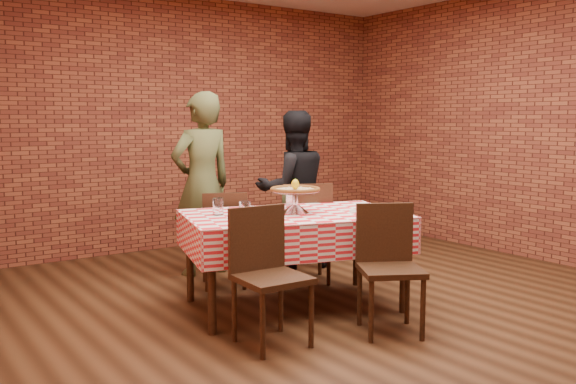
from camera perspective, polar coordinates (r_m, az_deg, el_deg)
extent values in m
plane|color=black|center=(5.01, 5.91, -10.65)|extent=(6.00, 6.00, 0.00)
plane|color=maroon|center=(7.31, -9.56, 6.33)|extent=(5.50, 0.00, 5.50)
cube|color=#382112|center=(4.93, 0.53, -6.37)|extent=(1.88, 1.41, 0.75)
cylinder|color=beige|center=(4.86, 0.67, 0.18)|extent=(0.40, 0.40, 0.03)
ellipsoid|color=#FFE609|center=(4.86, 0.67, 0.72)|extent=(0.06, 0.06, 0.08)
cylinder|color=white|center=(4.59, -4.03, -1.67)|extent=(0.10, 0.10, 0.13)
cylinder|color=white|center=(4.79, -6.49, -1.34)|extent=(0.10, 0.10, 0.13)
cylinder|color=white|center=(4.95, 6.59, -1.78)|extent=(0.20, 0.20, 0.01)
cube|color=white|center=(4.97, 7.93, -1.82)|extent=(0.05, 0.04, 0.00)
cube|color=white|center=(4.97, 8.45, -1.82)|extent=(0.06, 0.05, 0.00)
cube|color=silver|center=(5.16, 0.16, -0.65)|extent=(0.11, 0.10, 0.14)
imported|color=#474D29|center=(5.96, -7.97, 0.74)|extent=(0.66, 0.46, 1.75)
imported|color=black|center=(6.20, 0.46, 0.23)|extent=(0.90, 0.78, 1.58)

